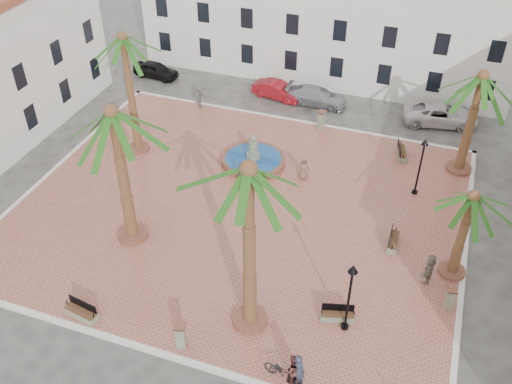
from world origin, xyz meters
TOP-DOWN VIEW (x-y plane):
  - ground at (0.00, 0.00)m, footprint 120.00×120.00m
  - plaza at (0.00, 0.00)m, footprint 26.00×22.00m
  - kerb_n at (0.00, 11.00)m, footprint 26.30×0.30m
  - kerb_s at (0.00, -11.00)m, footprint 26.30×0.30m
  - kerb_e at (13.00, 0.00)m, footprint 0.30×22.30m
  - kerb_w at (-13.00, 0.00)m, footprint 0.30×22.30m
  - building_north at (-0.00, 19.99)m, footprint 30.40×7.40m
  - fountain at (-0.86, 4.68)m, footprint 4.24×4.24m
  - palm_nw at (-8.87, 3.63)m, footprint 4.71×4.71m
  - palm_sw at (-4.84, -4.38)m, footprint 5.58×5.58m
  - palm_s at (3.51, -7.93)m, footprint 5.57×5.57m
  - palm_e at (12.40, -1.30)m, footprint 4.58×4.58m
  - palm_ne at (12.10, 8.48)m, footprint 5.31×5.31m
  - bench_s at (-4.29, -10.38)m, footprint 1.84×0.82m
  - bench_se at (7.44, -6.40)m, footprint 1.72×0.91m
  - bench_e at (9.15, -0.22)m, footprint 0.55×1.70m
  - bench_ne at (8.31, 8.80)m, footprint 0.96×1.85m
  - lamppost_s at (7.89, -6.78)m, footprint 0.45×0.45m
  - lamppost_e at (9.70, 4.98)m, footprint 0.43×0.43m
  - bollard_se at (1.03, -10.33)m, footprint 0.64×0.64m
  - bollard_n at (2.31, 10.40)m, footprint 0.62×0.62m
  - bollard_e at (12.40, -3.85)m, footprint 0.56×0.56m
  - litter_bin at (6.34, -10.40)m, footprint 0.37×0.37m
  - cyclist_a at (6.59, -10.40)m, footprint 0.76×0.58m
  - bicycle_a at (5.95, -10.40)m, footprint 1.95×0.95m
  - cyclist_b at (6.34, -10.40)m, footprint 1.03×0.98m
  - pedestrian_fountain_a at (2.73, 4.16)m, footprint 0.91×0.77m
  - pedestrian_fountain_b at (-0.68, 1.97)m, footprint 1.15×0.84m
  - pedestrian_north at (-7.21, 10.38)m, footprint 0.89×1.31m
  - pedestrian_east at (11.22, -2.35)m, footprint 0.76×1.69m
  - car_black at (-12.98, 14.14)m, footprint 4.02×1.90m
  - car_red at (-2.19, 14.08)m, footprint 4.26×2.19m
  - car_silver at (0.99, 14.12)m, footprint 4.78×1.96m
  - car_white at (10.33, 14.38)m, footprint 5.76×3.50m

SIDE VIEW (x-z plane):
  - ground at x=0.00m, z-range 0.00..0.00m
  - plaza at x=0.00m, z-range 0.00..0.15m
  - kerb_n at x=0.00m, z-range 0.00..0.16m
  - kerb_s at x=0.00m, z-range 0.00..0.16m
  - kerb_e at x=13.00m, z-range 0.00..0.16m
  - kerb_w at x=-13.00m, z-range 0.00..0.16m
  - bench_se at x=7.44m, z-range -0.04..0.83m
  - bench_e at x=9.15m, z-range -0.04..0.85m
  - bench_s at x=-4.29m, z-range -0.05..0.88m
  - bench_ne at x=8.31m, z-range -0.05..0.88m
  - fountain at x=-0.86m, z-range -0.65..1.54m
  - litter_bin at x=6.34m, z-range 0.15..0.88m
  - bicycle_a at x=5.95m, z-range 0.15..1.13m
  - car_black at x=-12.98m, z-range 0.00..1.33m
  - car_red at x=-2.19m, z-range 0.00..1.34m
  - car_silver at x=0.99m, z-range 0.00..1.38m
  - car_white at x=10.33m, z-range 0.00..1.49m
  - bollard_e at x=12.40m, z-range 0.17..1.49m
  - bollard_n at x=2.31m, z-range 0.18..1.64m
  - bollard_se at x=1.03m, z-range 0.18..1.65m
  - pedestrian_fountain_a at x=2.73m, z-range 0.15..1.72m
  - cyclist_b at x=6.34m, z-range 0.15..1.82m
  - pedestrian_east at x=11.22m, z-range 0.15..1.91m
  - pedestrian_fountain_b at x=-0.68m, z-range 0.15..1.96m
  - cyclist_a at x=6.59m, z-range 0.15..2.01m
  - pedestrian_north at x=-7.21m, z-range 0.15..2.03m
  - lamppost_e at x=9.70m, z-range 0.85..4.82m
  - lamppost_s at x=7.89m, z-range 0.89..5.08m
  - palm_e at x=12.40m, z-range 1.85..7.30m
  - building_north at x=0.00m, z-range 0.02..9.52m
  - palm_ne at x=12.10m, z-range 2.51..9.64m
  - palm_sw at x=-4.84m, z-range 3.05..11.47m
  - palm_nw at x=-8.87m, z-range 3.21..11.65m
  - palm_s at x=3.51m, z-range 3.50..12.91m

